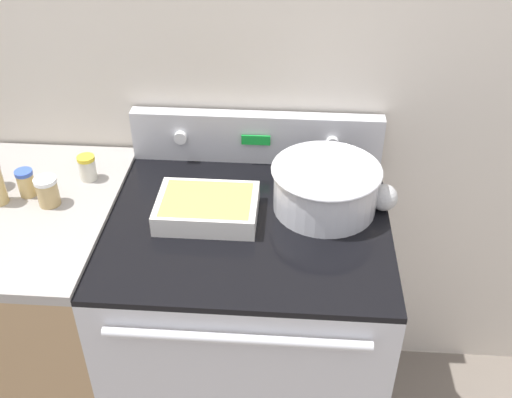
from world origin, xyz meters
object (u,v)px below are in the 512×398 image
Objects in this scene: mixing_bowl at (326,185)px; casserole_dish at (207,207)px; spice_jar_yellow_cap at (87,168)px; spice_jar_blue_cap at (26,183)px; spice_jar_white_cap at (47,191)px; ladle at (383,196)px.

casserole_dish is at bearing -168.21° from mixing_bowl.
spice_jar_blue_cap reaches higher than spice_jar_yellow_cap.
spice_jar_yellow_cap is 0.15m from spice_jar_white_cap.
spice_jar_blue_cap is at bearing -178.17° from ladle.
spice_jar_yellow_cap is at bearing 32.02° from spice_jar_blue_cap.
casserole_dish is at bearing -21.19° from spice_jar_yellow_cap.
mixing_bowl is 3.61× the size of spice_jar_white_cap.
ladle is 0.88m from spice_jar_yellow_cap.
spice_jar_white_cap is (-0.95, -0.07, 0.02)m from ladle.
mixing_bowl reaches higher than spice_jar_yellow_cap.
mixing_bowl is at bearing 4.09° from spice_jar_white_cap.
casserole_dish is 0.54m from spice_jar_blue_cap.
spice_jar_blue_cap is at bearing -179.02° from mixing_bowl.
mixing_bowl is at bearing -173.80° from ladle.
spice_jar_blue_cap is (-0.86, -0.01, -0.02)m from mixing_bowl.
spice_jar_white_cap reaches higher than spice_jar_yellow_cap.
casserole_dish is (-0.33, -0.07, -0.04)m from mixing_bowl.
spice_jar_yellow_cap is at bearing 61.87° from spice_jar_white_cap.
casserole_dish is 3.54× the size of spice_jar_yellow_cap.
spice_jar_yellow_cap is 0.92× the size of spice_jar_white_cap.
spice_jar_white_cap reaches higher than casserole_dish.
casserole_dish is 3.26× the size of spice_jar_white_cap.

